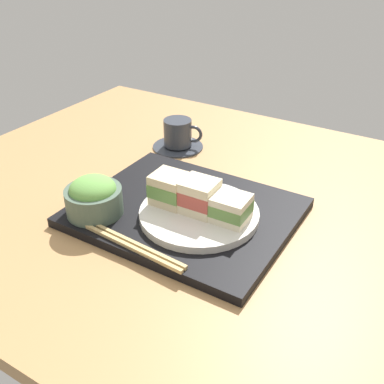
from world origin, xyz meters
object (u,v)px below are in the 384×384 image
Objects in this scene: sandwich_far at (231,208)px; salad_bowl at (94,197)px; sandwich_near at (170,189)px; sandwich_middle at (199,196)px; chopsticks_pair at (133,246)px; sandwich_plate at (199,214)px; coffee_cup at (178,136)px.

sandwich_far is 26.17cm from salad_bowl.
sandwich_middle reaches higher than sandwich_near.
sandwich_plate is at bearing 70.42° from chopsticks_pair.
sandwich_plate is 35.14cm from coffee_cup.
sandwich_middle is 1.00× the size of sandwich_far.
sandwich_middle reaches higher than coffee_cup.
sandwich_near reaches higher than coffee_cup.
sandwich_middle is (6.40, 0.33, 0.15)cm from sandwich_near.
sandwich_plate is 3.39× the size of sandwich_middle.
sandwich_near is at bearing -177.05° from sandwich_plate.
sandwich_plate is 2.09× the size of salad_bowl.
sandwich_far is 0.52× the size of coffee_cup.
salad_bowl is (-11.59, -8.80, -0.90)cm from sandwich_near.
sandwich_far is at bearing 2.95° from sandwich_plate.
sandwich_middle reaches higher than salad_bowl.
sandwich_middle is 0.62× the size of salad_bowl.
chopsticks_pair is (-5.00, -14.05, -4.30)cm from sandwich_middle.
sandwich_near is 14.59cm from salad_bowl.
salad_bowl reaches higher than sandwich_plate.
sandwich_plate is at bearing 2.95° from sandwich_near.
sandwich_near is 0.52× the size of coffee_cup.
sandwich_middle reaches higher than sandwich_far.
salad_bowl is 14.27cm from chopsticks_pair.
sandwich_far reaches higher than coffee_cup.
chopsticks_pair is 44.72cm from coffee_cup.
sandwich_far reaches higher than chopsticks_pair.
sandwich_far is 0.31× the size of chopsticks_pair.
coffee_cup is at bearing 119.92° from sandwich_near.
chopsticks_pair is (1.40, -13.72, -4.14)cm from sandwich_near.
salad_bowl is 36.64cm from coffee_cup.
salad_bowl is at bearing -142.79° from sandwich_near.
sandwich_near is 31.90cm from coffee_cup.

